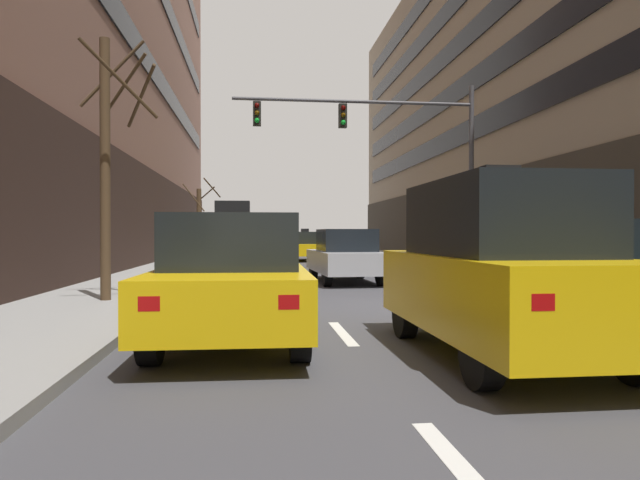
{
  "coord_description": "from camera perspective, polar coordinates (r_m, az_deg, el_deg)",
  "views": [
    {
      "loc": [
        -2.83,
        -11.21,
        1.48
      ],
      "look_at": [
        0.51,
        17.57,
        1.17
      ],
      "focal_mm": 31.28,
      "sensor_mm": 36.0,
      "label": 1
    }
  ],
  "objects": [
    {
      "name": "lane_stripe_l1_s9",
      "position": [
        38.26,
        -4.69,
        -1.6
      ],
      "size": [
        0.16,
        2.0,
        0.01
      ],
      "primitive_type": "cube",
      "color": "silver",
      "rests_on": "ground"
    },
    {
      "name": "lane_stripe_l1_s4",
      "position": [
        13.36,
        -1.05,
        -5.74
      ],
      "size": [
        0.16,
        2.0,
        0.01
      ],
      "primitive_type": "cube",
      "color": "silver",
      "rests_on": "ground"
    },
    {
      "name": "traffic_signal_0",
      "position": [
        20.48,
        7.43,
        10.05
      ],
      "size": [
        8.75,
        0.35,
        6.75
      ],
      "color": "#4C4C51",
      "rests_on": "sidewalk_right"
    },
    {
      "name": "lane_stripe_l1_s10",
      "position": [
        43.25,
        -4.92,
        -1.34
      ],
      "size": [
        0.16,
        2.0,
        0.01
      ],
      "primitive_type": "cube",
      "color": "silver",
      "rests_on": "ground"
    },
    {
      "name": "taxi_driving_6",
      "position": [
        7.83,
        -8.86,
        -3.95
      ],
      "size": [
        2.03,
        4.68,
        1.93
      ],
      "color": "black",
      "rests_on": "ground"
    },
    {
      "name": "lane_stripe_l1_s5",
      "position": [
        18.32,
        -2.58,
        -4.01
      ],
      "size": [
        0.16,
        2.0,
        0.01
      ],
      "primitive_type": "cube",
      "color": "silver",
      "rests_on": "ground"
    },
    {
      "name": "street_tree_1",
      "position": [
        30.83,
        -12.23,
        1.92
      ],
      "size": [
        1.99,
        2.0,
        4.29
      ],
      "color": "#4C3823",
      "rests_on": "sidewalk_left"
    },
    {
      "name": "lane_stripe_l1_s6",
      "position": [
        23.29,
        -3.45,
        -3.02
      ],
      "size": [
        0.16,
        2.0,
        0.01
      ],
      "primitive_type": "cube",
      "color": "silver",
      "rests_on": "ground"
    },
    {
      "name": "lane_stripe_l2_s6",
      "position": [
        23.66,
        4.04,
        -2.97
      ],
      "size": [
        0.16,
        2.0,
        0.01
      ],
      "primitive_type": "cube",
      "color": "silver",
      "rests_on": "ground"
    },
    {
      "name": "lane_stripe_l1_s7",
      "position": [
        28.28,
        -4.01,
        -2.38
      ],
      "size": [
        0.16,
        2.0,
        0.01
      ],
      "primitive_type": "cube",
      "color": "silver",
      "rests_on": "ground"
    },
    {
      "name": "lane_stripe_l2_s8",
      "position": [
        33.53,
        0.87,
        -1.91
      ],
      "size": [
        0.16,
        2.0,
        0.01
      ],
      "primitive_type": "cube",
      "color": "silver",
      "rests_on": "ground"
    },
    {
      "name": "taxi_driving_0",
      "position": [
        30.8,
        -1.58,
        -0.67
      ],
      "size": [
        1.82,
        4.29,
        1.78
      ],
      "color": "black",
      "rests_on": "ground"
    },
    {
      "name": "lane_stripe_l1_s8",
      "position": [
        33.27,
        -4.4,
        -1.93
      ],
      "size": [
        0.16,
        2.0,
        0.01
      ],
      "primitive_type": "cube",
      "color": "silver",
      "rests_on": "ground"
    },
    {
      "name": "lane_stripe_l2_s9",
      "position": [
        38.49,
        -0.1,
        -1.58
      ],
      "size": [
        0.16,
        2.0,
        0.01
      ],
      "primitive_type": "cube",
      "color": "silver",
      "rests_on": "ground"
    },
    {
      "name": "taxi_driving_1",
      "position": [
        7.06,
        17.9,
        -2.86
      ],
      "size": [
        1.85,
        4.39,
        2.3
      ],
      "color": "black",
      "rests_on": "ground"
    },
    {
      "name": "lane_stripe_l1_s3",
      "position": [
        8.44,
        2.29,
        -9.47
      ],
      "size": [
        0.16,
        2.0,
        0.01
      ],
      "primitive_type": "cube",
      "color": "silver",
      "rests_on": "ground"
    },
    {
      "name": "lane_stripe_l2_s3",
      "position": [
        9.42,
        21.38,
        -8.46
      ],
      "size": [
        0.16,
        2.0,
        0.01
      ],
      "primitive_type": "cube",
      "color": "silver",
      "rests_on": "ground"
    },
    {
      "name": "ground_plane",
      "position": [
        11.66,
        7.53,
        -6.7
      ],
      "size": [
        120.0,
        120.0,
        0.0
      ],
      "primitive_type": "plane",
      "color": "#424247"
    },
    {
      "name": "lane_stripe_l2_s4",
      "position": [
        13.99,
        11.67,
        -5.46
      ],
      "size": [
        0.16,
        2.0,
        0.01
      ],
      "primitive_type": "cube",
      "color": "silver",
      "rests_on": "ground"
    },
    {
      "name": "pedestrian_0",
      "position": [
        19.25,
        20.76,
        -0.6
      ],
      "size": [
        0.22,
        0.53,
        1.64
      ],
      "color": "#383D59",
      "rests_on": "sidewalk_right"
    },
    {
      "name": "lane_stripe_l2_s10",
      "position": [
        43.46,
        -0.85,
        -1.33
      ],
      "size": [
        0.16,
        2.0,
        0.01
      ],
      "primitive_type": "cube",
      "color": "silver",
      "rests_on": "ground"
    },
    {
      "name": "sidewalk_left",
      "position": [
        11.78,
        -23.19,
        -6.32
      ],
      "size": [
        3.09,
        80.0,
        0.14
      ],
      "primitive_type": "cube",
      "color": "gray",
      "rests_on": "ground"
    },
    {
      "name": "lane_stripe_l1_s2",
      "position": [
        3.76,
        15.18,
        -22.56
      ],
      "size": [
        0.16,
        2.0,
        0.01
      ],
      "primitive_type": "cube",
      "color": "silver",
      "rests_on": "ground"
    },
    {
      "name": "taxi_driving_5",
      "position": [
        22.32,
        -7.04,
        -1.19
      ],
      "size": [
        1.82,
        4.23,
        1.75
      ],
      "color": "black",
      "rests_on": "ground"
    },
    {
      "name": "taxi_driving_3",
      "position": [
        37.49,
        -6.98,
        -0.45
      ],
      "size": [
        1.96,
        4.31,
        1.76
      ],
      "color": "black",
      "rests_on": "ground"
    },
    {
      "name": "taxi_driving_2",
      "position": [
        29.24,
        -7.39,
        -0.73
      ],
      "size": [
        2.0,
        4.39,
        1.8
      ],
      "color": "black",
      "rests_on": "ground"
    },
    {
      "name": "street_tree_0",
      "position": [
        12.24,
        -20.89,
        7.91
      ],
      "size": [
        1.8,
        2.16,
        5.53
      ],
      "color": "#4C3823",
      "rests_on": "sidewalk_left"
    },
    {
      "name": "lane_stripe_l2_s7",
      "position": [
        28.59,
        2.18,
        -2.35
      ],
      "size": [
        0.16,
        2.0,
        0.01
      ],
      "primitive_type": "cube",
      "color": "silver",
      "rests_on": "ground"
    },
    {
      "name": "car_driving_4",
      "position": [
        17.14,
        2.6,
        -1.66
      ],
      "size": [
        1.99,
        4.41,
        1.63
      ],
      "color": "black",
      "rests_on": "ground"
    },
    {
      "name": "lane_stripe_l2_s5",
      "position": [
        18.79,
        6.87,
        -3.9
      ],
      "size": [
        0.16,
        2.0,
        0.01
      ],
      "primitive_type": "cube",
      "color": "silver",
      "rests_on": "ground"
    },
    {
      "name": "car_parked_1",
      "position": [
        11.68,
        26.67,
        -2.52
      ],
      "size": [
        2.03,
        4.68,
        1.74
      ],
      "color": "black",
      "rests_on": "ground"
    }
  ]
}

